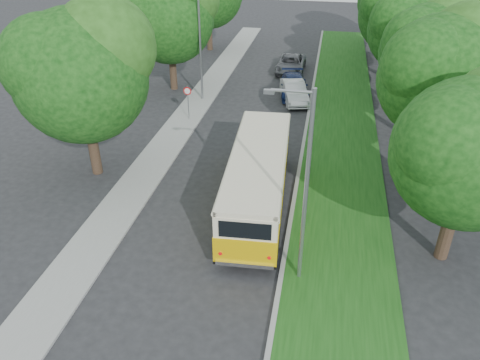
% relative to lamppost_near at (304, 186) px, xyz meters
% --- Properties ---
extents(ground, '(120.00, 120.00, 0.00)m').
position_rel_lamppost_near_xyz_m(ground, '(-4.21, 2.50, -4.37)').
color(ground, '#252527').
rests_on(ground, ground).
extents(curb, '(0.20, 70.00, 0.15)m').
position_rel_lamppost_near_xyz_m(curb, '(-0.61, 7.50, -4.29)').
color(curb, gray).
rests_on(curb, ground).
extents(grass_verge, '(4.50, 70.00, 0.13)m').
position_rel_lamppost_near_xyz_m(grass_verge, '(1.74, 7.50, -4.30)').
color(grass_verge, '#184A13').
rests_on(grass_verge, ground).
extents(sidewalk, '(2.20, 70.00, 0.12)m').
position_rel_lamppost_near_xyz_m(sidewalk, '(-9.01, 7.50, -4.31)').
color(sidewalk, gray).
rests_on(sidewalk, ground).
extents(treeline, '(24.27, 41.91, 9.46)m').
position_rel_lamppost_near_xyz_m(treeline, '(-1.06, 20.49, 1.56)').
color(treeline, '#332319').
rests_on(treeline, ground).
extents(lamppost_near, '(1.71, 0.16, 8.00)m').
position_rel_lamppost_near_xyz_m(lamppost_near, '(0.00, 0.00, 0.00)').
color(lamppost_near, gray).
rests_on(lamppost_near, ground).
extents(lamppost_far, '(1.71, 0.16, 7.50)m').
position_rel_lamppost_near_xyz_m(lamppost_far, '(-8.91, 18.50, -0.25)').
color(lamppost_far, gray).
rests_on(lamppost_far, ground).
extents(warning_sign, '(0.56, 0.10, 2.50)m').
position_rel_lamppost_near_xyz_m(warning_sign, '(-8.71, 14.48, -2.66)').
color(warning_sign, gray).
rests_on(warning_sign, ground).
extents(vintage_bus, '(3.24, 10.44, 3.06)m').
position_rel_lamppost_near_xyz_m(vintage_bus, '(-2.36, 4.77, -2.84)').
color(vintage_bus, '#E4B307').
rests_on(vintage_bus, ground).
extents(car_silver, '(2.70, 4.75, 1.52)m').
position_rel_lamppost_near_xyz_m(car_silver, '(-3.09, 10.54, -3.61)').
color(car_silver, '#B3B4B8').
rests_on(car_silver, ground).
extents(car_white, '(2.70, 4.77, 1.49)m').
position_rel_lamppost_near_xyz_m(car_white, '(-1.90, 19.54, -3.62)').
color(car_white, silver).
rests_on(car_white, ground).
extents(car_blue, '(2.78, 5.28, 1.46)m').
position_rel_lamppost_near_xyz_m(car_blue, '(-2.04, 20.89, -3.64)').
color(car_blue, '#11204E').
rests_on(car_blue, ground).
extents(car_grey, '(2.45, 5.17, 1.43)m').
position_rel_lamppost_near_xyz_m(car_grey, '(-2.83, 26.73, -3.66)').
color(car_grey, '#53555A').
rests_on(car_grey, ground).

